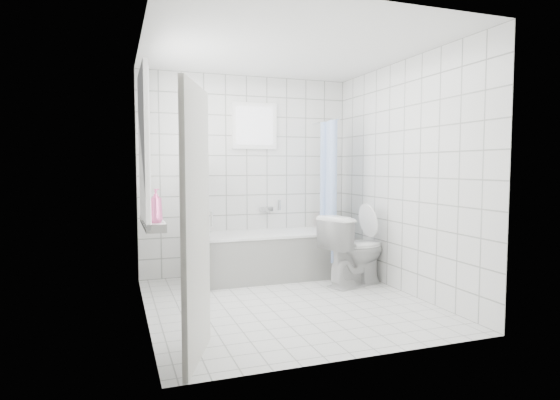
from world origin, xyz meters
name	(u,v)px	position (x,y,z in m)	size (l,w,h in m)	color
ground	(286,303)	(0.00, 0.00, 0.00)	(3.00, 3.00, 0.00)	white
ceiling	(286,48)	(0.00, 0.00, 2.60)	(3.00, 3.00, 0.00)	white
wall_back	(247,175)	(0.00, 1.50, 1.30)	(2.80, 0.02, 2.60)	white
wall_front	(358,183)	(0.00, -1.50, 1.30)	(2.80, 0.02, 2.60)	white
wall_left	(144,179)	(-1.40, 0.00, 1.30)	(0.02, 3.00, 2.60)	white
wall_right	(403,177)	(1.40, 0.00, 1.30)	(0.02, 3.00, 2.60)	white
window_left	(146,148)	(-1.35, 0.30, 1.60)	(0.01, 0.90, 1.40)	white
window_back	(255,126)	(0.10, 1.46, 1.95)	(0.50, 0.01, 0.50)	white
window_sill	(152,223)	(-1.31, 0.30, 0.86)	(0.18, 1.02, 0.08)	white
door	(196,224)	(-1.10, -1.11, 1.00)	(0.04, 0.80, 2.00)	silver
bathtub	(267,255)	(0.15, 1.13, 0.29)	(1.72, 0.77, 0.58)	white
partition_wall	(194,223)	(-0.77, 1.07, 0.75)	(0.15, 0.85, 1.50)	white
tiled_ledge	(327,249)	(1.12, 1.38, 0.28)	(0.40, 0.24, 0.55)	white
toilet	(354,250)	(1.03, 0.43, 0.42)	(0.47, 0.83, 0.85)	white
curtain_rod	(325,122)	(0.95, 1.10, 2.00)	(0.02, 0.02, 0.80)	silver
shower_curtain	(329,191)	(0.95, 0.97, 1.10)	(0.14, 0.48, 1.78)	#4B7ADC
tub_faucet	(266,209)	(0.25, 1.46, 0.85)	(0.18, 0.06, 0.06)	silver
sill_bottles	(155,208)	(-1.30, 0.07, 1.02)	(0.17, 0.51, 0.31)	#38C1FF
ledge_bottles	(328,221)	(1.11, 1.35, 0.67)	(0.18, 0.19, 0.27)	blue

